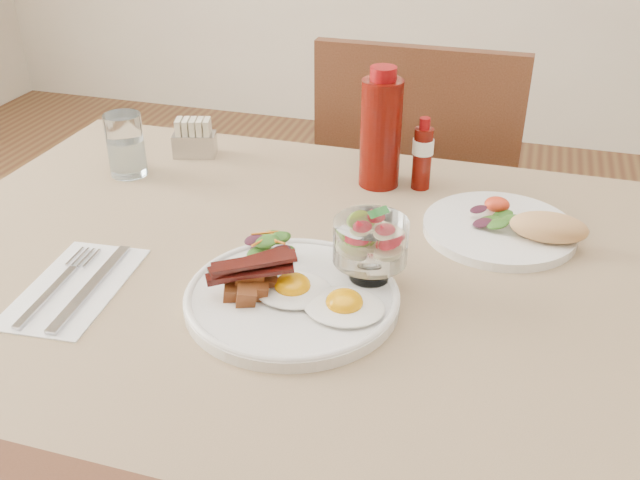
# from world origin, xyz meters

# --- Properties ---
(table) EXTENTS (1.33, 0.88, 0.75)m
(table) POSITION_xyz_m (0.00, 0.00, 0.66)
(table) COLOR brown
(table) RESTS_ON ground
(chair_far) EXTENTS (0.42, 0.42, 0.93)m
(chair_far) POSITION_xyz_m (0.00, 0.66, 0.52)
(chair_far) COLOR brown
(chair_far) RESTS_ON ground
(main_plate) EXTENTS (0.28, 0.28, 0.02)m
(main_plate) POSITION_xyz_m (-0.05, -0.09, 0.76)
(main_plate) COLOR white
(main_plate) RESTS_ON table
(fried_eggs) EXTENTS (0.20, 0.14, 0.03)m
(fried_eggs) POSITION_xyz_m (-0.01, -0.09, 0.78)
(fried_eggs) COLOR white
(fried_eggs) RESTS_ON main_plate
(bacon_potato_pile) EXTENTS (0.11, 0.09, 0.05)m
(bacon_potato_pile) POSITION_xyz_m (-0.10, -0.10, 0.79)
(bacon_potato_pile) COLOR brown
(bacon_potato_pile) RESTS_ON main_plate
(side_salad) EXTENTS (0.07, 0.06, 0.04)m
(side_salad) POSITION_xyz_m (-0.11, -0.02, 0.79)
(side_salad) COLOR #254E15
(side_salad) RESTS_ON main_plate
(fruit_cup) EXTENTS (0.10, 0.10, 0.10)m
(fruit_cup) POSITION_xyz_m (0.04, -0.02, 0.82)
(fruit_cup) COLOR white
(fruit_cup) RESTS_ON main_plate
(second_plate) EXTENTS (0.24, 0.23, 0.06)m
(second_plate) POSITION_xyz_m (0.21, 0.18, 0.77)
(second_plate) COLOR white
(second_plate) RESTS_ON table
(ketchup_bottle) EXTENTS (0.09, 0.09, 0.21)m
(ketchup_bottle) POSITION_xyz_m (-0.02, 0.30, 0.85)
(ketchup_bottle) COLOR #530A04
(ketchup_bottle) RESTS_ON table
(hot_sauce_bottle) EXTENTS (0.04, 0.04, 0.13)m
(hot_sauce_bottle) POSITION_xyz_m (0.05, 0.31, 0.81)
(hot_sauce_bottle) COLOR #530A04
(hot_sauce_bottle) RESTS_ON table
(sugar_caddy) EXTENTS (0.09, 0.06, 0.07)m
(sugar_caddy) POSITION_xyz_m (-0.38, 0.32, 0.78)
(sugar_caddy) COLOR #B2B2B6
(sugar_caddy) RESTS_ON table
(water_glass) EXTENTS (0.07, 0.07, 0.11)m
(water_glass) POSITION_xyz_m (-0.46, 0.21, 0.80)
(water_glass) COLOR white
(water_glass) RESTS_ON table
(napkin_cutlery) EXTENTS (0.14, 0.23, 0.01)m
(napkin_cutlery) POSITION_xyz_m (-0.34, -0.14, 0.75)
(napkin_cutlery) COLOR white
(napkin_cutlery) RESTS_ON table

